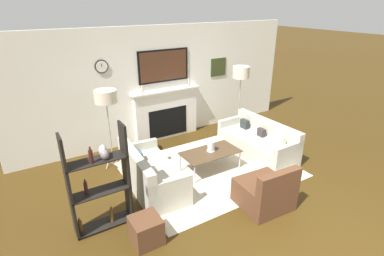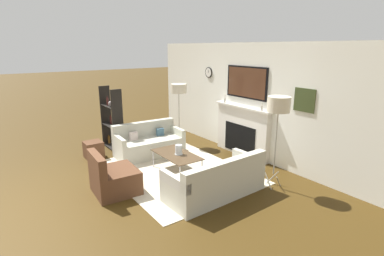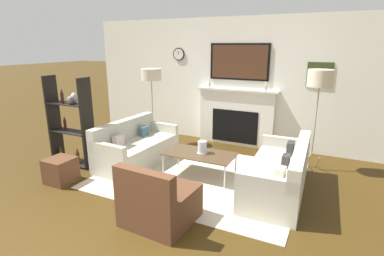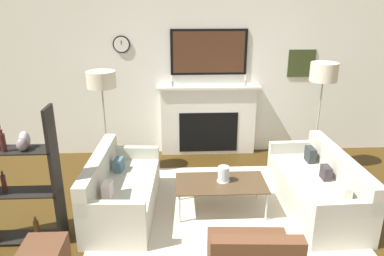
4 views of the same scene
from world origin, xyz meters
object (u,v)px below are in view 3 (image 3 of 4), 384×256
(couch_left, at_px, (136,149))
(floor_lamp_left, at_px, (151,76))
(shelf_unit, at_px, (70,123))
(floor_lamp_right, at_px, (320,80))
(coffee_table, at_px, (199,155))
(armchair, at_px, (159,202))
(couch_right, at_px, (279,175))
(ottoman, at_px, (61,170))
(hurricane_candle, at_px, (202,148))

(couch_left, relative_size, floor_lamp_left, 1.00)
(floor_lamp_left, relative_size, shelf_unit, 1.03)
(shelf_unit, bearing_deg, couch_left, 27.32)
(floor_lamp_right, distance_m, shelf_unit, 4.36)
(floor_lamp_left, height_order, shelf_unit, floor_lamp_left)
(coffee_table, xyz_separation_m, floor_lamp_left, (-1.65, 1.14, 1.12))
(coffee_table, bearing_deg, floor_lamp_right, 34.68)
(armchair, height_order, coffee_table, armchair)
(armchair, relative_size, floor_lamp_left, 0.50)
(armchair, bearing_deg, floor_lamp_left, 124.24)
(couch_right, xyz_separation_m, ottoman, (-3.20, -1.17, -0.08))
(coffee_table, relative_size, shelf_unit, 0.72)
(hurricane_candle, bearing_deg, armchair, -87.12)
(shelf_unit, bearing_deg, floor_lamp_right, 22.63)
(coffee_table, bearing_deg, shelf_unit, -167.53)
(armchair, xyz_separation_m, coffee_table, (-0.11, 1.44, 0.12))
(floor_lamp_right, bearing_deg, coffee_table, -145.32)
(couch_right, height_order, floor_lamp_right, floor_lamp_right)
(couch_right, distance_m, floor_lamp_left, 3.38)
(floor_lamp_right, bearing_deg, floor_lamp_left, 180.00)
(coffee_table, distance_m, floor_lamp_left, 2.29)
(couch_left, distance_m, hurricane_candle, 1.35)
(armchair, bearing_deg, couch_right, 50.71)
(couch_left, relative_size, ottoman, 4.08)
(couch_left, relative_size, floor_lamp_right, 0.95)
(coffee_table, height_order, hurricane_candle, hurricane_candle)
(armchair, xyz_separation_m, ottoman, (-2.01, 0.28, -0.07))
(couch_right, xyz_separation_m, floor_lamp_right, (0.35, 1.13, 1.31))
(couch_right, bearing_deg, couch_left, 180.00)
(ottoman, bearing_deg, shelf_unit, 122.06)
(shelf_unit, distance_m, ottoman, 0.96)
(floor_lamp_right, bearing_deg, hurricane_candle, -145.61)
(hurricane_candle, bearing_deg, floor_lamp_left, 146.73)
(hurricane_candle, distance_m, shelf_unit, 2.42)
(couch_right, relative_size, hurricane_candle, 9.03)
(hurricane_candle, height_order, floor_lamp_right, floor_lamp_right)
(floor_lamp_left, xyz_separation_m, floor_lamp_right, (3.29, 0.00, 0.08))
(couch_left, bearing_deg, coffee_table, -0.48)
(coffee_table, xyz_separation_m, shelf_unit, (-2.31, -0.51, 0.39))
(armchair, relative_size, hurricane_candle, 4.06)
(floor_lamp_left, bearing_deg, armchair, -55.76)
(floor_lamp_right, height_order, ottoman, floor_lamp_right)
(floor_lamp_right, bearing_deg, shelf_unit, -157.37)
(coffee_table, xyz_separation_m, ottoman, (-1.90, -1.16, -0.19))
(couch_left, height_order, hurricane_candle, couch_left)
(couch_left, distance_m, floor_lamp_right, 3.41)
(couch_right, xyz_separation_m, shelf_unit, (-3.61, -0.52, 0.50))
(armchair, distance_m, floor_lamp_left, 3.35)
(floor_lamp_left, bearing_deg, couch_left, -72.89)
(coffee_table, bearing_deg, couch_left, 179.52)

